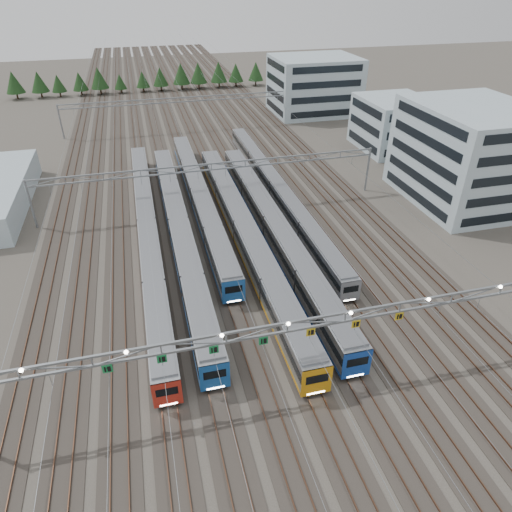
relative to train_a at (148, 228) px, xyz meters
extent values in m
plane|color=#47423A|center=(11.25, -31.53, -2.02)|extent=(400.00, 400.00, 0.00)
cube|color=#2D2823|center=(11.25, 68.47, -1.98)|extent=(54.00, 260.00, 0.08)
cube|color=brown|center=(-14.22, 68.47, -1.86)|extent=(0.08, 260.00, 0.16)
cube|color=brown|center=(36.72, 68.47, -1.86)|extent=(0.08, 260.00, 0.16)
cube|color=brown|center=(10.53, 68.47, -1.86)|extent=(0.08, 260.00, 0.16)
cube|color=brown|center=(11.97, 68.47, -1.86)|extent=(0.08, 260.00, 0.16)
cube|color=black|center=(0.00, 0.05, -1.61)|extent=(2.26, 62.55, 0.34)
cube|color=#96999D|center=(0.00, 0.05, 0.05)|extent=(2.66, 63.83, 3.00)
cube|color=black|center=(0.00, 0.05, 0.41)|extent=(2.72, 63.51, 0.90)
cube|color=red|center=(0.00, 0.05, -1.21)|extent=(2.71, 63.51, 0.33)
cube|color=slate|center=(0.00, 0.05, 1.64)|extent=(2.40, 62.55, 0.24)
cube|color=red|center=(0.00, -31.82, 0.05)|extent=(2.68, 0.12, 3.00)
cube|color=black|center=(0.00, -31.85, 0.41)|extent=(2.00, 0.10, 0.90)
cube|color=white|center=(0.00, -31.88, -1.26)|extent=(1.60, 0.06, 0.14)
cube|color=black|center=(4.50, -1.37, -1.60)|extent=(2.44, 58.21, 0.37)
cube|color=#96999D|center=(4.50, -1.37, 0.19)|extent=(2.87, 59.40, 3.22)
cube|color=black|center=(4.50, -1.37, 0.57)|extent=(2.93, 59.10, 0.97)
cube|color=#1B54A3|center=(4.50, -1.37, -1.17)|extent=(2.92, 59.10, 0.36)
cube|color=slate|center=(4.50, -1.37, 1.90)|extent=(2.58, 58.21, 0.26)
cube|color=#1B54A3|center=(4.50, -31.02, 0.19)|extent=(2.89, 0.12, 3.22)
cube|color=black|center=(4.50, -31.05, 0.57)|extent=(2.15, 0.10, 0.97)
cube|color=white|center=(4.50, -31.08, -1.22)|extent=(1.72, 0.06, 0.15)
cube|color=black|center=(9.00, 8.76, -1.60)|extent=(2.37, 53.44, 0.36)
cube|color=#96999D|center=(9.00, 8.76, 0.13)|extent=(2.79, 54.53, 3.14)
cube|color=black|center=(9.00, 8.76, 0.51)|extent=(2.85, 54.25, 0.95)
cube|color=blue|center=(9.00, 8.76, -1.18)|extent=(2.84, 54.25, 0.35)
cube|color=slate|center=(9.00, 8.76, 1.80)|extent=(2.51, 53.44, 0.25)
cube|color=blue|center=(9.00, -18.45, 0.13)|extent=(2.81, 0.12, 3.14)
cube|color=black|center=(9.00, -18.48, 0.51)|extent=(2.09, 0.10, 0.95)
cube|color=white|center=(9.00, -18.51, -1.23)|extent=(1.67, 0.06, 0.15)
cube|color=black|center=(13.50, -4.44, -1.59)|extent=(2.52, 58.01, 0.38)
cube|color=#96999D|center=(13.50, -4.44, 0.25)|extent=(2.96, 59.19, 3.33)
cube|color=black|center=(13.50, -4.44, 0.65)|extent=(3.02, 58.90, 1.00)
cube|color=orange|center=(13.50, -4.44, -1.15)|extent=(3.01, 58.90, 0.37)
cube|color=slate|center=(13.50, -4.44, 2.03)|extent=(2.67, 58.01, 0.26)
cube|color=orange|center=(13.50, -33.99, 0.25)|extent=(2.98, 0.12, 3.33)
cube|color=black|center=(13.50, -34.02, 0.65)|extent=(2.22, 0.10, 1.00)
cube|color=white|center=(13.50, -34.05, -1.20)|extent=(1.78, 0.06, 0.16)
cube|color=black|center=(18.00, -4.27, -1.59)|extent=(2.52, 56.30, 0.38)
cube|color=#96999D|center=(18.00, -4.27, 0.26)|extent=(2.97, 57.45, 3.34)
cube|color=black|center=(18.00, -4.27, 0.66)|extent=(3.03, 57.17, 1.01)
cube|color=#1845AA|center=(18.00, -4.27, -1.15)|extent=(3.02, 57.17, 0.37)
cube|color=slate|center=(18.00, -4.27, 2.04)|extent=(2.67, 56.30, 0.27)
cube|color=#1845AA|center=(18.00, -32.95, 0.26)|extent=(2.99, 0.12, 3.34)
cube|color=black|center=(18.00, -32.98, 0.66)|extent=(2.23, 0.10, 1.01)
cube|color=white|center=(18.00, -33.01, -1.20)|extent=(1.78, 0.06, 0.16)
cube|color=black|center=(22.50, 8.99, -1.62)|extent=(2.17, 60.18, 0.33)
cube|color=#96999D|center=(22.50, 8.99, -0.03)|extent=(2.56, 61.41, 2.88)
cube|color=black|center=(22.50, 8.99, 0.32)|extent=(2.62, 61.10, 0.87)
cube|color=gray|center=(22.50, 8.99, -1.23)|extent=(2.61, 61.10, 0.32)
cube|color=slate|center=(22.50, 8.99, 1.50)|extent=(2.30, 60.18, 0.23)
cube|color=gray|center=(22.50, -21.66, -0.03)|extent=(2.58, 0.12, 2.88)
cube|color=black|center=(22.50, -21.69, 0.32)|extent=(1.92, 0.10, 0.87)
cube|color=white|center=(22.50, -21.72, -1.28)|extent=(1.53, 0.06, 0.14)
cube|color=gray|center=(11.25, -31.53, 5.78)|extent=(56.00, 0.22, 0.22)
cube|color=gray|center=(11.25, -31.53, 4.78)|extent=(56.00, 0.22, 0.22)
cube|color=#197D3E|center=(-4.50, -31.65, 4.28)|extent=(0.85, 0.06, 0.85)
cube|color=#197D3E|center=(0.00, -31.65, 4.28)|extent=(0.85, 0.06, 0.85)
cube|color=#197D3E|center=(4.50, -31.65, 4.28)|extent=(0.85, 0.06, 0.85)
cube|color=#197D3E|center=(9.00, -31.65, 4.28)|extent=(0.85, 0.06, 0.85)
cube|color=gold|center=(13.50, -31.65, 4.28)|extent=(0.85, 0.06, 0.85)
cube|color=gold|center=(18.00, -31.65, 4.28)|extent=(0.85, 0.06, 0.85)
cube|color=gold|center=(22.50, -31.65, 4.28)|extent=(0.85, 0.06, 0.85)
cylinder|color=gray|center=(-16.75, 8.47, 1.98)|extent=(0.36, 0.36, 8.00)
cylinder|color=gray|center=(39.25, 8.47, 1.98)|extent=(0.36, 0.36, 8.00)
cube|color=gray|center=(11.25, 8.47, 5.78)|extent=(56.00, 0.22, 0.22)
cube|color=gray|center=(11.25, 8.47, 4.78)|extent=(56.00, 0.22, 0.22)
cylinder|color=gray|center=(-16.75, 53.47, 1.98)|extent=(0.36, 0.36, 8.00)
cylinder|color=gray|center=(39.25, 53.47, 1.98)|extent=(0.36, 0.36, 8.00)
cube|color=gray|center=(11.25, 53.47, 5.78)|extent=(56.00, 0.22, 0.22)
cube|color=gray|center=(11.25, 53.47, 4.78)|extent=(56.00, 0.22, 0.22)
cube|color=#A5BBC5|center=(53.75, 1.24, 5.97)|extent=(18.00, 22.00, 15.99)
cube|color=#A5BBC5|center=(55.00, 28.21, 3.38)|extent=(14.00, 16.00, 10.81)
cube|color=#A5BBC5|center=(48.47, 60.62, 5.22)|extent=(22.00, 18.00, 14.49)
camera|label=1|loc=(0.76, -60.86, 32.62)|focal=32.00mm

